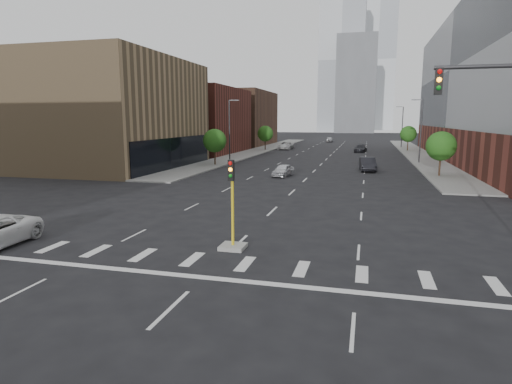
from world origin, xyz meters
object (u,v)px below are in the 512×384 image
at_px(car_near_left, 283,170).
at_px(car_distant, 330,139).
at_px(car_mid_right, 368,164).
at_px(median_traffic_signal, 233,230).
at_px(car_deep_right, 361,149).
at_px(car_far_left, 286,146).

bearing_deg(car_near_left, car_distant, 99.68).
distance_m(car_near_left, car_mid_right, 11.77).
distance_m(median_traffic_signal, car_mid_right, 35.32).
bearing_deg(car_deep_right, car_near_left, -94.20).
bearing_deg(car_mid_right, median_traffic_signal, -105.96).
height_order(car_near_left, car_distant, car_distant).
distance_m(car_near_left, car_distant, 74.63).
distance_m(car_far_left, car_distant, 32.73).
bearing_deg(car_far_left, median_traffic_signal, -80.72).
xyz_separation_m(car_near_left, car_distant, (-1.27, 74.62, 0.04)).
relative_size(median_traffic_signal, car_near_left, 1.11).
relative_size(median_traffic_signal, car_distant, 1.04).
bearing_deg(car_distant, car_mid_right, -82.01).
bearing_deg(car_far_left, car_near_left, -78.99).
height_order(median_traffic_signal, car_distant, median_traffic_signal).
bearing_deg(median_traffic_signal, car_near_left, 95.82).
bearing_deg(car_deep_right, median_traffic_signal, -87.12).
bearing_deg(car_mid_right, car_far_left, 109.98).
relative_size(car_near_left, car_distant, 0.94).
height_order(car_deep_right, car_distant, car_distant).
bearing_deg(car_deep_right, car_far_left, 172.54).
relative_size(car_near_left, car_mid_right, 0.79).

